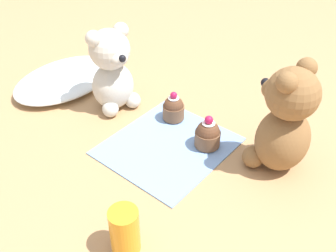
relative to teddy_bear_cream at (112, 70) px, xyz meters
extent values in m
plane|color=tan|center=(-0.04, -0.20, -0.10)|extent=(4.00, 4.00, 0.00)
cube|color=#7A9ED1|center=(-0.04, -0.20, -0.10)|extent=(0.26, 0.24, 0.01)
ellipsoid|color=white|center=(-0.02, 0.17, -0.08)|extent=(0.29, 0.20, 0.04)
ellipsoid|color=beige|center=(0.00, 0.00, -0.04)|extent=(0.12, 0.11, 0.12)
sphere|color=beige|center=(0.00, 0.00, 0.05)|extent=(0.09, 0.09, 0.09)
ellipsoid|color=beige|center=(-0.01, -0.03, 0.05)|extent=(0.05, 0.05, 0.04)
sphere|color=black|center=(-0.01, -0.05, 0.05)|extent=(0.02, 0.02, 0.02)
sphere|color=beige|center=(-0.03, 0.01, 0.09)|extent=(0.04, 0.04, 0.04)
sphere|color=beige|center=(0.03, 0.00, 0.09)|extent=(0.04, 0.04, 0.04)
sphere|color=beige|center=(-0.04, -0.02, -0.08)|extent=(0.04, 0.04, 0.04)
sphere|color=beige|center=(0.03, -0.04, -0.08)|extent=(0.04, 0.04, 0.04)
ellipsoid|color=olive|center=(0.07, -0.41, -0.04)|extent=(0.12, 0.11, 0.13)
sphere|color=olive|center=(0.07, -0.41, 0.07)|extent=(0.10, 0.10, 0.10)
ellipsoid|color=olive|center=(0.07, -0.37, 0.06)|extent=(0.05, 0.04, 0.04)
sphere|color=black|center=(0.07, -0.35, 0.07)|extent=(0.02, 0.02, 0.02)
sphere|color=olive|center=(0.10, -0.41, 0.11)|extent=(0.04, 0.04, 0.04)
sphere|color=olive|center=(0.03, -0.40, 0.11)|extent=(0.04, 0.04, 0.04)
sphere|color=olive|center=(0.11, -0.37, -0.08)|extent=(0.04, 0.04, 0.04)
sphere|color=olive|center=(0.03, -0.37, -0.08)|extent=(0.04, 0.04, 0.04)
cylinder|color=brown|center=(0.05, -0.15, -0.08)|extent=(0.05, 0.05, 0.03)
sphere|color=brown|center=(0.05, -0.15, -0.06)|extent=(0.05, 0.05, 0.05)
cylinder|color=white|center=(0.05, -0.15, -0.04)|extent=(0.03, 0.03, 0.00)
sphere|color=#B71947|center=(0.05, -0.15, -0.03)|extent=(0.02, 0.02, 0.02)
cylinder|color=brown|center=(0.02, -0.26, -0.08)|extent=(0.05, 0.05, 0.03)
sphere|color=brown|center=(0.02, -0.26, -0.06)|extent=(0.05, 0.05, 0.05)
cylinder|color=white|center=(0.02, -0.26, -0.04)|extent=(0.03, 0.03, 0.00)
sphere|color=#B71947|center=(0.02, -0.26, -0.03)|extent=(0.02, 0.02, 0.02)
cylinder|color=orange|center=(-0.28, -0.31, -0.06)|extent=(0.05, 0.05, 0.09)
camera|label=1|loc=(-0.53, -0.62, 0.45)|focal=42.00mm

